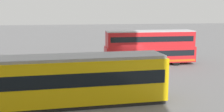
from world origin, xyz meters
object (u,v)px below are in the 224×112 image
at_px(tram_yellow, 61,80).
at_px(info_sign, 39,66).
at_px(double_decker_bus, 150,47).
at_px(pedestrian_crossing, 147,82).
at_px(pedestrian_near_railing, 128,75).

xyz_separation_m(tram_yellow, info_sign, (2.02, -5.61, -0.15)).
xyz_separation_m(double_decker_bus, pedestrian_crossing, (3.48, 10.96, -1.01)).
relative_size(double_decker_bus, tram_yellow, 0.72).
bearing_deg(pedestrian_near_railing, info_sign, -13.82).
relative_size(tram_yellow, pedestrian_near_railing, 8.70).
distance_m(double_decker_bus, info_sign, 13.51).
bearing_deg(double_decker_bus, tram_yellow, 51.14).
xyz_separation_m(pedestrian_near_railing, info_sign, (7.42, -1.83, 0.65)).
bearing_deg(pedestrian_near_railing, pedestrian_crossing, 109.36).
bearing_deg(tram_yellow, double_decker_bus, -128.86).
distance_m(tram_yellow, info_sign, 5.97).
height_order(double_decker_bus, pedestrian_near_railing, double_decker_bus).
relative_size(pedestrian_near_railing, pedestrian_crossing, 0.96).
bearing_deg(tram_yellow, pedestrian_crossing, -169.33).
height_order(pedestrian_near_railing, info_sign, info_sign).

